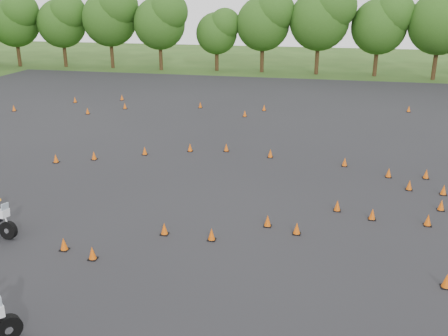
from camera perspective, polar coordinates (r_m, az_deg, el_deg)
ground at (r=19.31m, az=-2.52°, el=-7.24°), size 140.00×140.00×0.00m
asphalt_pad at (r=24.68m, az=0.98°, el=-1.11°), size 62.00×62.00×0.00m
treeline at (r=52.21m, az=8.02°, el=14.72°), size 87.04×32.22×10.10m
traffic_cones at (r=23.16m, az=-0.07°, el=-1.91°), size 35.21×33.25×0.45m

